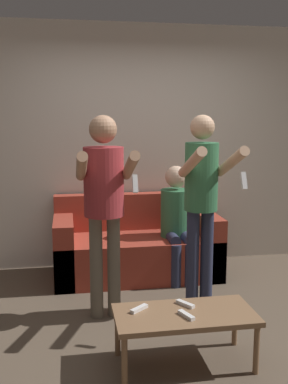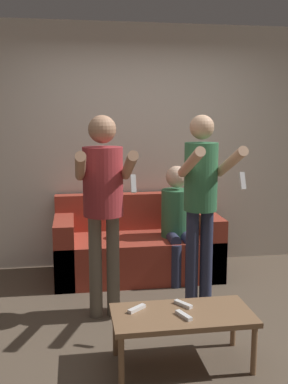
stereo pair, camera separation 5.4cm
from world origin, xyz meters
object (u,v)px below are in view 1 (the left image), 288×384
person_standing_right (202,193)px  remote_near (186,315)px  coffee_table (185,318)px  couch (136,248)px  remote_mid (139,309)px  person_seated (177,217)px  person_standing_left (104,193)px  remote_far (185,304)px

person_standing_right → remote_near: (-0.37, -0.89, -0.66)m
remote_near → coffee_table: bearing=83.3°
couch → remote_mid: size_ratio=12.44×
person_seated → couch: bearing=158.2°
couch → person_standing_right: bearing=-67.4°
couch → person_standing_left: (-0.41, -0.99, 0.78)m
remote_near → remote_far: size_ratio=1.05×
person_standing_left → person_standing_right: bearing=-0.5°
person_seated → coffee_table: (-0.35, -1.66, -0.32)m
couch → person_standing_right: (0.41, -1.00, 0.76)m
person_seated → remote_far: person_seated is taller
couch → remote_near: 1.89m
person_seated → remote_mid: bearing=-112.5°
person_standing_right → remote_mid: (-0.66, -0.74, -0.66)m
remote_far → coffee_table: bearing=-106.1°
person_standing_right → remote_mid: 1.19m
coffee_table → remote_mid: remote_mid is taller
person_standing_left → remote_far: bearing=-55.2°
person_standing_right → remote_near: bearing=-112.3°
person_standing_left → coffee_table: 1.21m
couch → coffee_table: couch is taller
person_standing_left → remote_near: 1.22m
couch → remote_near: (0.05, -1.89, 0.10)m
person_standing_left → coffee_table: size_ratio=1.77×
person_standing_left → remote_far: person_standing_left is taller
coffee_table → remote_far: remote_far is taller
couch → remote_near: couch is taller
person_standing_left → person_seated: size_ratio=1.44×
person_standing_right → coffee_table: size_ratio=1.78×
remote_far → person_seated: bearing=78.4°
person_standing_left → person_seated: 1.24m
person_seated → coffee_table: size_ratio=1.24×
person_standing_right → coffee_table: 1.15m
person_standing_right → remote_near: 1.17m
person_seated → coffee_table: bearing=-101.9°
remote_mid → remote_far: 0.33m
coffee_table → remote_near: 0.08m
couch → person_standing_right: person_standing_right is taller
person_standing_left → remote_far: (0.50, -0.72, -0.69)m
coffee_table → remote_near: bearing=-96.7°
couch → remote_near: bearing=-88.5°
couch → person_seated: size_ratio=1.45×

